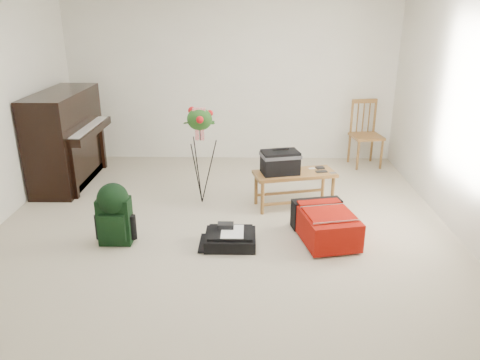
{
  "coord_description": "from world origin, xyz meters",
  "views": [
    {
      "loc": [
        0.3,
        -4.45,
        2.3
      ],
      "look_at": [
        0.19,
        0.35,
        0.51
      ],
      "focal_mm": 35.0,
      "sensor_mm": 36.0,
      "label": 1
    }
  ],
  "objects_px": {
    "black_duffel": "(230,238)",
    "flower_stand": "(201,156)",
    "bench": "(284,165)",
    "dining_chair": "(366,134)",
    "piano": "(67,140)",
    "red_suitcase": "(325,222)",
    "green_backpack": "(114,211)"
  },
  "relations": [
    {
      "from": "black_duffel",
      "to": "flower_stand",
      "type": "distance_m",
      "value": 1.29
    },
    {
      "from": "flower_stand",
      "to": "bench",
      "type": "bearing_deg",
      "value": -6.47
    },
    {
      "from": "black_duffel",
      "to": "dining_chair",
      "type": "bearing_deg",
      "value": 53.48
    },
    {
      "from": "piano",
      "to": "red_suitcase",
      "type": "distance_m",
      "value": 3.67
    },
    {
      "from": "piano",
      "to": "red_suitcase",
      "type": "xyz_separation_m",
      "value": [
        3.27,
        -1.6,
        -0.43
      ]
    },
    {
      "from": "bench",
      "to": "dining_chair",
      "type": "height_order",
      "value": "dining_chair"
    },
    {
      "from": "bench",
      "to": "green_backpack",
      "type": "relative_size",
      "value": 1.58
    },
    {
      "from": "dining_chair",
      "to": "black_duffel",
      "type": "bearing_deg",
      "value": -135.64
    },
    {
      "from": "dining_chair",
      "to": "red_suitcase",
      "type": "bearing_deg",
      "value": -120.69
    },
    {
      "from": "piano",
      "to": "bench",
      "type": "distance_m",
      "value": 2.99
    },
    {
      "from": "red_suitcase",
      "to": "black_duffel",
      "type": "height_order",
      "value": "red_suitcase"
    },
    {
      "from": "piano",
      "to": "green_backpack",
      "type": "distance_m",
      "value": 2.11
    },
    {
      "from": "bench",
      "to": "piano",
      "type": "bearing_deg",
      "value": 151.68
    },
    {
      "from": "dining_chair",
      "to": "flower_stand",
      "type": "height_order",
      "value": "flower_stand"
    },
    {
      "from": "bench",
      "to": "red_suitcase",
      "type": "xyz_separation_m",
      "value": [
        0.38,
        -0.83,
        -0.35
      ]
    },
    {
      "from": "dining_chair",
      "to": "flower_stand",
      "type": "xyz_separation_m",
      "value": [
        -2.34,
        -1.52,
        0.11
      ]
    },
    {
      "from": "piano",
      "to": "flower_stand",
      "type": "xyz_separation_m",
      "value": [
        1.89,
        -0.69,
        -0.0
      ]
    },
    {
      "from": "green_backpack",
      "to": "red_suitcase",
      "type": "bearing_deg",
      "value": 4.35
    },
    {
      "from": "bench",
      "to": "green_backpack",
      "type": "bearing_deg",
      "value": -163.99
    },
    {
      "from": "bench",
      "to": "red_suitcase",
      "type": "relative_size",
      "value": 1.19
    },
    {
      "from": "black_duffel",
      "to": "flower_stand",
      "type": "bearing_deg",
      "value": 109.66
    },
    {
      "from": "red_suitcase",
      "to": "flower_stand",
      "type": "height_order",
      "value": "flower_stand"
    },
    {
      "from": "black_duffel",
      "to": "green_backpack",
      "type": "bearing_deg",
      "value": 178.59
    },
    {
      "from": "black_duffel",
      "to": "flower_stand",
      "type": "height_order",
      "value": "flower_stand"
    },
    {
      "from": "bench",
      "to": "dining_chair",
      "type": "relative_size",
      "value": 1.04
    },
    {
      "from": "red_suitcase",
      "to": "green_backpack",
      "type": "distance_m",
      "value": 2.18
    },
    {
      "from": "dining_chair",
      "to": "black_duffel",
      "type": "xyz_separation_m",
      "value": [
        -1.94,
        -2.64,
        -0.4
      ]
    },
    {
      "from": "black_duffel",
      "to": "green_backpack",
      "type": "height_order",
      "value": "green_backpack"
    },
    {
      "from": "piano",
      "to": "black_duffel",
      "type": "relative_size",
      "value": 2.92
    },
    {
      "from": "piano",
      "to": "bench",
      "type": "xyz_separation_m",
      "value": [
        2.89,
        -0.77,
        -0.07
      ]
    },
    {
      "from": "bench",
      "to": "flower_stand",
      "type": "bearing_deg",
      "value": 161.65
    },
    {
      "from": "black_duffel",
      "to": "flower_stand",
      "type": "xyz_separation_m",
      "value": [
        -0.4,
        1.12,
        0.52
      ]
    }
  ]
}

